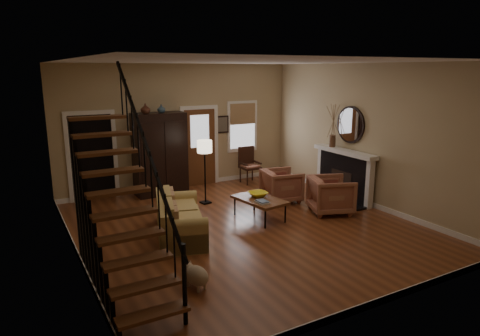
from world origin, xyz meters
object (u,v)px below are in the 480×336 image
armoire (160,154)px  floor_lamp (205,172)px  coffee_table (259,209)px  armchair_right (282,186)px  armchair_left (331,195)px  side_chair (250,165)px  sofa (180,217)px

armoire → floor_lamp: 1.48m
coffee_table → armchair_right: armchair_right is taller
coffee_table → armchair_right: 1.40m
armchair_left → side_chair: side_chair is taller
coffee_table → side_chair: bearing=63.4°
armchair_right → coffee_table: bearing=135.9°
armchair_left → sofa: bearing=104.9°
armchair_right → side_chair: side_chair is taller
side_chair → armchair_left: bearing=-84.9°
coffee_table → side_chair: 3.00m
armoire → sofa: 3.07m
coffee_table → side_chair: size_ratio=1.17×
sofa → side_chair: 4.19m
armoire → armchair_right: (2.35, -2.07, -0.66)m
armoire → armchair_right: armoire is taller
sofa → floor_lamp: (1.28, 1.62, 0.40)m
sofa → coffee_table: (1.84, 0.05, -0.14)m
sofa → side_chair: (3.18, 2.72, 0.15)m
sofa → armchair_left: bearing=10.7°
armchair_right → sofa: bearing=116.7°
armchair_left → floor_lamp: size_ratio=0.59×
sofa → coffee_table: size_ratio=1.64×
armchair_left → armoire: bearing=61.7°
sofa → armchair_left: size_ratio=2.16×
sofa → armchair_right: 3.09m
side_chair → sofa: bearing=-139.4°
armoire → armchair_left: 4.39m
sofa → armchair_left: (3.45, -0.38, 0.05)m
armoire → side_chair: (2.55, -0.20, -0.54)m
armoire → side_chair: size_ratio=2.06×
coffee_table → sofa: bearing=-178.3°
armchair_right → side_chair: (0.20, 1.87, 0.12)m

